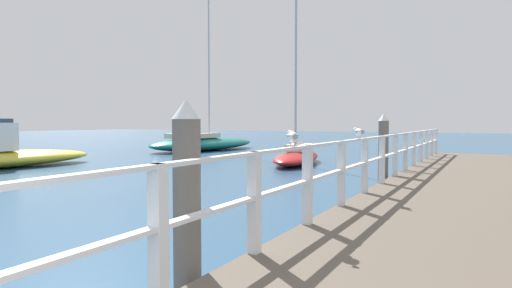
{
  "coord_description": "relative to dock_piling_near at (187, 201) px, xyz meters",
  "views": [
    {
      "loc": [
        0.84,
        -0.3,
        1.83
      ],
      "look_at": [
        -3.19,
        7.26,
        1.4
      ],
      "focal_mm": 31.32,
      "sensor_mm": 36.0,
      "label": 1
    }
  ],
  "objects": [
    {
      "name": "pier_deck",
      "position": [
        1.84,
        7.83,
        -0.85
      ],
      "size": [
        3.07,
        22.18,
        0.38
      ],
      "primitive_type": "cube",
      "color": "brown",
      "rests_on": "ground_plane"
    },
    {
      "name": "pier_railing",
      "position": [
        0.38,
        7.83,
        0.03
      ],
      "size": [
        0.12,
        20.7,
        1.12
      ],
      "color": "white",
      "rests_on": "pier_deck"
    },
    {
      "name": "dock_piling_near",
      "position": [
        0.0,
        0.0,
        0.0
      ],
      "size": [
        0.29,
        0.29,
        2.06
      ],
      "color": "#6B6056",
      "rests_on": "ground_plane"
    },
    {
      "name": "dock_piling_far",
      "position": [
        0.0,
        8.93,
        0.0
      ],
      "size": [
        0.29,
        0.29,
        2.06
      ],
      "color": "#6B6056",
      "rests_on": "ground_plane"
    },
    {
      "name": "seagull_foreground",
      "position": [
        0.38,
        1.76,
        0.6
      ],
      "size": [
        0.29,
        0.43,
        0.21
      ],
      "rotation": [
        0.0,
        0.0,
        0.56
      ],
      "color": "white",
      "rests_on": "pier_railing"
    },
    {
      "name": "seagull_background",
      "position": [
        0.38,
        4.97,
        0.6
      ],
      "size": [
        0.32,
        0.41,
        0.21
      ],
      "rotation": [
        0.0,
        0.0,
        0.63
      ],
      "color": "white",
      "rests_on": "pier_railing"
    },
    {
      "name": "boat_1",
      "position": [
        -13.7,
        20.05,
        -0.56
      ],
      "size": [
        4.27,
        9.26,
        11.69
      ],
      "rotation": [
        0.0,
        0.0,
        -0.13
      ],
      "color": "#197266",
      "rests_on": "ground_plane"
    },
    {
      "name": "boat_3",
      "position": [
        -4.86,
        14.35,
        -0.68
      ],
      "size": [
        2.76,
        5.69,
        7.26
      ],
      "rotation": [
        0.0,
        0.0,
        3.35
      ],
      "color": "red",
      "rests_on": "ground_plane"
    }
  ]
}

